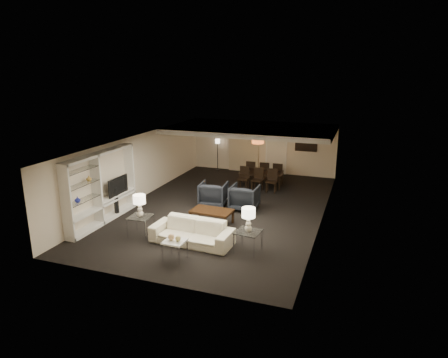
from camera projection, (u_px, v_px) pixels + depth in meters
name	position (u px, v px, depth m)	size (l,w,h in m)	color
floor	(224.00, 208.00, 14.60)	(11.00, 11.00, 0.00)	black
ceiling	(224.00, 140.00, 13.92)	(7.00, 11.00, 0.02)	silver
wall_back	(262.00, 147.00, 19.25)	(7.00, 0.02, 2.50)	beige
wall_front	(145.00, 233.00, 9.27)	(7.00, 0.02, 2.50)	beige
wall_left	(139.00, 167.00, 15.39)	(0.02, 11.00, 2.50)	beige
wall_right	(324.00, 184.00, 13.13)	(0.02, 11.00, 2.50)	beige
ceiling_soffit	(251.00, 129.00, 17.12)	(7.00, 4.00, 0.20)	silver
curtains	(244.00, 147.00, 19.48)	(1.50, 0.12, 2.40)	beige
door	(276.00, 152.00, 19.05)	(0.90, 0.05, 2.10)	silver
painting	(306.00, 144.00, 18.45)	(0.95, 0.04, 0.65)	#142D38
media_unit	(102.00, 188.00, 12.99)	(0.38, 3.40, 2.35)	white
pendant_light	(258.00, 141.00, 17.15)	(0.52, 0.52, 0.24)	#D8591E
sofa	(192.00, 232.00, 11.58)	(2.40, 0.94, 0.70)	beige
coffee_table	(212.00, 217.00, 13.07)	(1.32, 0.77, 0.47)	black
armchair_left	(213.00, 194.00, 14.74)	(0.95, 0.98, 0.89)	black
armchair_right	(244.00, 197.00, 14.36)	(0.95, 0.98, 0.89)	black
side_table_left	(141.00, 226.00, 12.14)	(0.66, 0.66, 0.62)	silver
side_table_right	(248.00, 242.00, 11.05)	(0.66, 0.66, 0.62)	silver
table_lamp_left	(140.00, 206.00, 11.97)	(0.37, 0.37, 0.68)	beige
table_lamp_right	(248.00, 220.00, 10.87)	(0.37, 0.37, 0.68)	beige
marble_table	(175.00, 250.00, 10.61)	(0.55, 0.55, 0.55)	white
gold_gourd_a	(171.00, 237.00, 10.54)	(0.18, 0.18, 0.18)	#DDAE75
gold_gourd_b	(178.00, 238.00, 10.48)	(0.15, 0.15, 0.15)	#CCBC6C
television	(115.00, 186.00, 13.66)	(0.14, 1.06, 0.61)	black
vase_blue	(77.00, 200.00, 11.92)	(0.17, 0.17, 0.18)	navy
vase_amber	(89.00, 178.00, 12.34)	(0.17, 0.17, 0.17)	#C09240
floor_speaker	(116.00, 202.00, 13.65)	(0.11, 0.11, 1.02)	black
dining_table	(261.00, 179.00, 17.12)	(1.83, 1.02, 0.65)	black
chair_nl	(243.00, 178.00, 16.68)	(0.44, 0.44, 0.96)	black
chair_nm	(257.00, 180.00, 16.49)	(0.44, 0.44, 0.96)	black
chair_nr	(271.00, 181.00, 16.29)	(0.44, 0.44, 0.96)	black
chair_fl	(252.00, 171.00, 17.86)	(0.44, 0.44, 0.96)	black
chair_fm	(265.00, 172.00, 17.67)	(0.44, 0.44, 0.96)	black
chair_fr	(278.00, 173.00, 17.47)	(0.44, 0.44, 0.96)	black
floor_lamp	(218.00, 155.00, 19.81)	(0.23, 0.23, 1.56)	black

